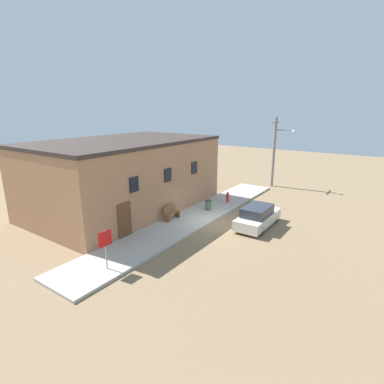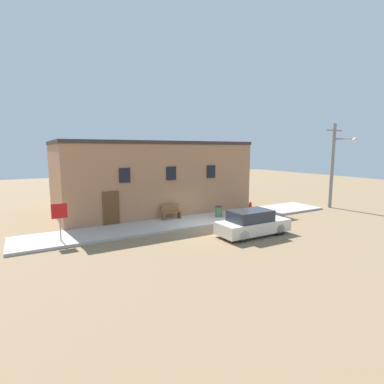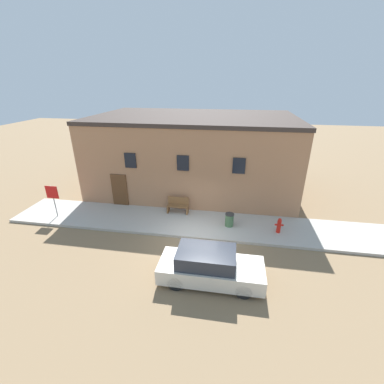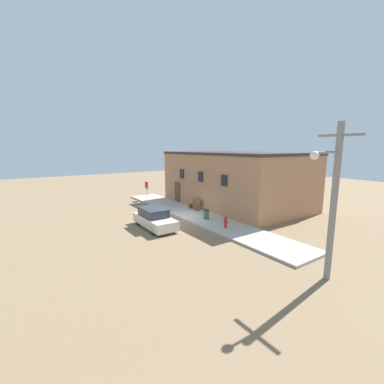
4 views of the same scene
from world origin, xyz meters
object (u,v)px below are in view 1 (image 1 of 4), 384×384
fire_hydrant (228,197)px  stop_sign (105,243)px  bench (171,213)px  utility_pole (275,150)px  parked_car (258,217)px  trash_bin (208,205)px

fire_hydrant → stop_sign: bearing=-178.7°
bench → utility_pole: utility_pole is taller
parked_car → stop_sign: bearing=158.8°
bench → stop_sign: bearing=-166.9°
utility_pole → parked_car: bearing=-165.0°
stop_sign → bench: bearing=13.1°
stop_sign → utility_pole: 20.43m
fire_hydrant → bench: bench is taller
trash_bin → parked_car: (-0.66, -4.18, 0.15)m
stop_sign → utility_pole: bearing=-2.0°
fire_hydrant → trash_bin: (-2.57, 0.25, -0.04)m
fire_hydrant → utility_pole: utility_pole is taller
utility_pole → parked_car: (-10.93, -2.92, -2.97)m
stop_sign → parked_car: size_ratio=0.46×
fire_hydrant → trash_bin: 2.58m
stop_sign → trash_bin: bearing=3.1°
fire_hydrant → trash_bin: fire_hydrant is taller
fire_hydrant → parked_car: (-3.24, -3.93, 0.11)m
utility_pole → parked_car: size_ratio=1.62×
fire_hydrant → utility_pole: size_ratio=0.12×
trash_bin → stop_sign: bearing=-176.9°
utility_pole → stop_sign: bearing=178.0°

